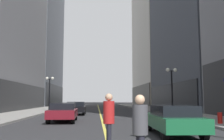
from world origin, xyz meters
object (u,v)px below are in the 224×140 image
pedestrian_in_red_jacket (109,118)px  fire_hydrant_right (220,119)px  car_black (76,108)px  car_green (173,119)px  car_maroon (63,112)px  street_lamp_right_mid (172,81)px  street_lamp_left_far (50,86)px  pedestrian_with_orange_bag (140,127)px

pedestrian_in_red_jacket → fire_hydrant_right: bearing=45.5°
car_black → pedestrian_in_red_jacket: (2.45, -18.95, 0.31)m
car_green → car_maroon: (-5.70, 7.05, -0.00)m
street_lamp_right_mid → car_green: bearing=-106.8°
car_green → car_maroon: 9.07m
street_lamp_left_far → street_lamp_right_mid: 16.31m
street_lamp_left_far → fire_hydrant_right: size_ratio=5.54×
car_black → fire_hydrant_right: 15.15m
street_lamp_right_mid → fire_hydrant_right: bearing=-86.3°
street_lamp_left_far → fire_hydrant_right: street_lamp_left_far is taller
car_green → pedestrian_in_red_jacket: (-3.00, -3.44, 0.31)m
pedestrian_in_red_jacket → fire_hydrant_right: pedestrian_in_red_jacket is taller
car_maroon → street_lamp_left_far: 15.17m
car_green → street_lamp_right_mid: size_ratio=1.06×
car_black → car_maroon: bearing=-91.7°
street_lamp_right_mid → pedestrian_in_red_jacket: bearing=-113.5°
pedestrian_with_orange_bag → street_lamp_left_far: bearing=104.3°
pedestrian_in_red_jacket → street_lamp_right_mid: bearing=66.5°
car_black → street_lamp_right_mid: 10.12m
car_green → pedestrian_in_red_jacket: size_ratio=2.69×
street_lamp_left_far → pedestrian_in_red_jacket: bearing=-75.8°
pedestrian_in_red_jacket → pedestrian_with_orange_bag: (0.57, -2.21, -0.05)m
car_black → fire_hydrant_right: size_ratio=5.45×
car_maroon → car_green: bearing=-51.1°
street_lamp_right_mid → pedestrian_with_orange_bag: bearing=-109.0°
car_green → fire_hydrant_right: bearing=42.6°
car_green → street_lamp_right_mid: (3.47, 11.45, 2.54)m
car_maroon → street_lamp_left_far: street_lamp_left_far is taller
car_maroon → pedestrian_with_orange_bag: pedestrian_with_orange_bag is taller
street_lamp_left_far → car_green: bearing=-66.6°
car_maroon → fire_hydrant_right: (9.66, -3.40, -0.32)m
street_lamp_left_far → street_lamp_right_mid: size_ratio=1.00×
fire_hydrant_right → car_black: bearing=128.4°
car_maroon → street_lamp_left_far: (-3.64, 14.50, 2.54)m
pedestrian_in_red_jacket → street_lamp_left_far: bearing=104.2°
street_lamp_right_mid → fire_hydrant_right: 8.32m
pedestrian_in_red_jacket → pedestrian_with_orange_bag: size_ratio=1.04×
pedestrian_with_orange_bag → fire_hydrant_right: 11.29m
car_maroon → pedestrian_in_red_jacket: size_ratio=2.42×
pedestrian_in_red_jacket → pedestrian_with_orange_bag: pedestrian_in_red_jacket is taller
pedestrian_in_red_jacket → car_green: bearing=48.9°
car_black → pedestrian_in_red_jacket: size_ratio=2.48×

